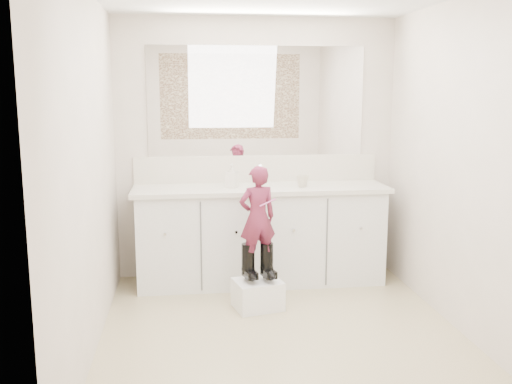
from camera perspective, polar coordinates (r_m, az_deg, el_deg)
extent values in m
plane|color=#998A64|center=(4.21, 2.74, -14.27)|extent=(3.00, 3.00, 0.00)
plane|color=beige|center=(5.35, 0.07, 4.33)|extent=(2.60, 0.00, 2.60)
plane|color=beige|center=(2.44, 9.09, -2.80)|extent=(2.60, 0.00, 2.60)
plane|color=beige|center=(3.87, -16.44, 1.69)|extent=(0.00, 3.00, 3.00)
plane|color=beige|center=(4.30, 20.23, 2.29)|extent=(0.00, 3.00, 3.00)
cube|color=silver|center=(5.22, 0.46, -4.47)|extent=(2.20, 0.55, 0.85)
cube|color=beige|center=(5.11, 0.49, 0.32)|extent=(2.28, 0.58, 0.04)
cube|color=beige|center=(5.36, 0.09, 2.35)|extent=(2.28, 0.03, 0.25)
cube|color=white|center=(5.31, 0.09, 9.05)|extent=(2.00, 0.02, 1.00)
cube|color=#472819|center=(2.39, 9.32, 7.84)|extent=(2.00, 0.01, 1.20)
cylinder|color=silver|center=(5.26, 0.25, 1.38)|extent=(0.08, 0.08, 0.10)
imported|color=#C0B499|center=(5.10, 4.67, 1.11)|extent=(0.12, 0.12, 0.11)
imported|color=silver|center=(5.05, -2.43, 1.64)|extent=(0.13, 0.13, 0.21)
cube|color=white|center=(4.67, 0.17, -10.20)|extent=(0.42, 0.38, 0.23)
imported|color=#AB3458|center=(4.51, 0.15, -2.58)|extent=(0.34, 0.26, 0.83)
cylinder|color=#CE509D|center=(4.42, 1.18, -1.07)|extent=(0.13, 0.04, 0.06)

